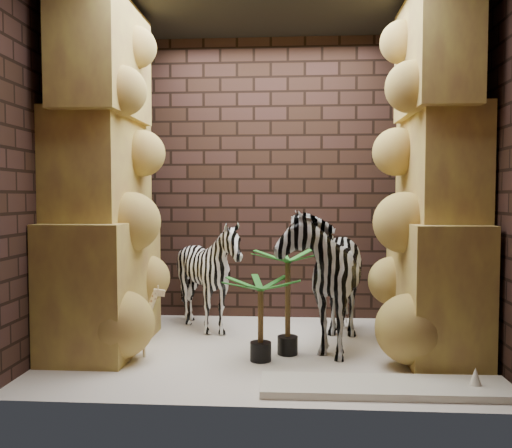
# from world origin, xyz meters

# --- Properties ---
(floor) EXTENTS (3.50, 3.50, 0.00)m
(floor) POSITION_xyz_m (0.00, 0.00, 0.00)
(floor) COLOR beige
(floor) RESTS_ON ground
(wall_back) EXTENTS (3.50, 0.00, 3.50)m
(wall_back) POSITION_xyz_m (0.00, 1.25, 1.50)
(wall_back) COLOR black
(wall_back) RESTS_ON ground
(wall_front) EXTENTS (3.50, 0.00, 3.50)m
(wall_front) POSITION_xyz_m (0.00, -1.25, 1.50)
(wall_front) COLOR black
(wall_front) RESTS_ON ground
(wall_left) EXTENTS (0.00, 3.00, 3.00)m
(wall_left) POSITION_xyz_m (-1.75, 0.00, 1.50)
(wall_left) COLOR black
(wall_left) RESTS_ON ground
(wall_right) EXTENTS (0.00, 3.00, 3.00)m
(wall_right) POSITION_xyz_m (1.75, 0.00, 1.50)
(wall_right) COLOR black
(wall_right) RESTS_ON ground
(rock_pillar_left) EXTENTS (0.68, 1.30, 3.00)m
(rock_pillar_left) POSITION_xyz_m (-1.40, 0.00, 1.50)
(rock_pillar_left) COLOR gold
(rock_pillar_left) RESTS_ON floor
(rock_pillar_right) EXTENTS (0.58, 1.25, 3.00)m
(rock_pillar_right) POSITION_xyz_m (1.42, 0.00, 1.50)
(rock_pillar_right) COLOR gold
(rock_pillar_right) RESTS_ON floor
(zebra_right) EXTENTS (0.82, 1.29, 1.43)m
(zebra_right) POSITION_xyz_m (0.51, 0.19, 0.72)
(zebra_right) COLOR white
(zebra_right) RESTS_ON floor
(zebra_left) EXTENTS (1.00, 1.19, 0.98)m
(zebra_left) POSITION_xyz_m (-0.57, 0.57, 0.49)
(zebra_left) COLOR white
(zebra_left) RESTS_ON floor
(giraffe_toy) EXTENTS (0.32, 0.19, 0.60)m
(giraffe_toy) POSITION_xyz_m (-1.05, -0.27, 0.30)
(giraffe_toy) COLOR #FAE5AD
(giraffe_toy) RESTS_ON floor
(palm_front) EXTENTS (0.36, 0.36, 0.88)m
(palm_front) POSITION_xyz_m (0.20, -0.11, 0.44)
(palm_front) COLOR #105215
(palm_front) RESTS_ON floor
(palm_back) EXTENTS (0.36, 0.36, 0.68)m
(palm_back) POSITION_xyz_m (-0.01, -0.31, 0.34)
(palm_back) COLOR #105215
(palm_back) RESTS_ON floor
(surfboard) EXTENTS (1.70, 0.44, 0.05)m
(surfboard) POSITION_xyz_m (0.87, -0.90, 0.03)
(surfboard) COLOR white
(surfboard) RESTS_ON floor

